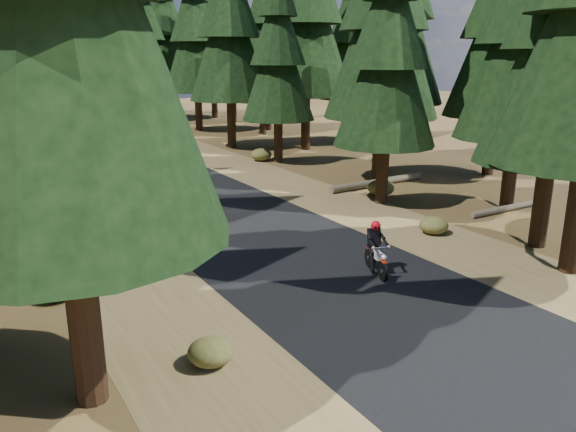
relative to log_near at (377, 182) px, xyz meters
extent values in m
plane|color=#413317|center=(-7.81, -6.81, -0.16)|extent=(120.00, 120.00, 0.00)
cube|color=black|center=(-7.81, -1.81, -0.15)|extent=(6.00, 100.00, 0.01)
cube|color=brown|center=(-12.41, -1.81, -0.16)|extent=(3.20, 100.00, 0.01)
cube|color=brown|center=(-3.21, -1.81, -0.16)|extent=(3.20, 100.00, 0.01)
cylinder|color=black|center=(-14.44, -9.90, 2.69)|extent=(0.53, 0.53, 5.71)
cylinder|color=black|center=(-1.05, -8.74, 2.39)|extent=(0.50, 0.50, 5.11)
cone|color=black|center=(-1.05, -8.74, 5.59)|extent=(4.34, 4.34, 6.38)
cylinder|color=black|center=(1.86, -5.33, 2.49)|extent=(0.51, 0.51, 5.29)
cone|color=black|center=(1.86, -5.33, 5.80)|extent=(4.50, 4.50, 6.62)
cylinder|color=black|center=(-1.76, -2.32, 2.10)|extent=(0.48, 0.48, 4.52)
cone|color=black|center=(-1.76, -2.32, 4.92)|extent=(3.84, 3.84, 5.65)
cone|color=black|center=(-1.76, -2.32, 6.96)|extent=(2.94, 2.94, 4.07)
cylinder|color=black|center=(0.47, 0.59, 2.76)|extent=(0.53, 0.53, 5.84)
cone|color=black|center=(0.47, 0.59, 6.41)|extent=(4.96, 4.96, 7.30)
cylinder|color=black|center=(3.40, 3.53, 3.06)|extent=(0.56, 0.56, 6.43)
cone|color=black|center=(3.40, 3.53, 7.08)|extent=(5.47, 5.47, 8.04)
cylinder|color=black|center=(-0.84, 7.26, 2.09)|extent=(0.48, 0.48, 4.51)
cone|color=black|center=(-0.84, 7.26, 4.91)|extent=(3.83, 3.83, 5.64)
cone|color=black|center=(-0.84, 7.26, 6.94)|extent=(2.93, 2.93, 4.06)
cylinder|color=black|center=(2.66, 10.00, 3.08)|extent=(0.56, 0.56, 6.47)
cone|color=black|center=(2.66, 10.00, 7.12)|extent=(5.50, 5.50, 8.09)
cylinder|color=black|center=(-0.89, 12.93, 2.75)|extent=(0.53, 0.53, 5.83)
cone|color=black|center=(-0.89, 12.93, 6.40)|extent=(4.95, 4.95, 7.29)
cylinder|color=black|center=(3.71, 17.34, 2.15)|extent=(0.48, 0.48, 4.61)
cone|color=black|center=(3.71, 17.34, 5.03)|extent=(3.92, 3.92, 5.77)
cone|color=black|center=(3.71, 17.34, 7.11)|extent=(3.00, 3.00, 4.15)
cylinder|color=black|center=(0.53, 21.61, 2.72)|extent=(0.53, 0.53, 5.76)
cone|color=black|center=(0.53, 21.61, 6.32)|extent=(4.90, 4.90, 7.21)
cone|color=black|center=(0.53, 21.61, 8.92)|extent=(3.75, 3.75, 5.19)
cylinder|color=black|center=(5.21, 25.28, 2.67)|extent=(0.53, 0.53, 5.66)
cone|color=black|center=(5.21, 25.28, 6.21)|extent=(4.81, 4.81, 7.07)
cone|color=black|center=(5.21, 25.28, 8.75)|extent=(3.68, 3.68, 5.09)
cylinder|color=black|center=(6.19, -0.81, 2.64)|extent=(0.52, 0.52, 5.60)
cone|color=black|center=(6.19, -0.81, 6.14)|extent=(4.76, 4.76, 7.00)
cylinder|color=black|center=(5.19, 19.19, 2.84)|extent=(0.54, 0.54, 6.00)
cone|color=black|center=(5.19, 19.19, 6.59)|extent=(5.10, 5.10, 7.50)
cylinder|color=black|center=(7.19, 11.19, 2.64)|extent=(0.52, 0.52, 5.60)
cone|color=black|center=(7.19, 11.19, 6.14)|extent=(4.76, 4.76, 7.00)
cone|color=black|center=(7.19, 11.19, 8.66)|extent=(3.64, 3.64, 5.04)
cylinder|color=black|center=(-0.81, 30.19, 2.84)|extent=(0.54, 0.54, 6.00)
cone|color=black|center=(-0.81, 30.19, 6.59)|extent=(5.10, 5.10, 7.50)
cone|color=black|center=(-0.81, 30.19, 9.29)|extent=(3.90, 3.90, 5.40)
cylinder|color=black|center=(2.19, 33.19, 3.04)|extent=(0.56, 0.56, 6.40)
cone|color=black|center=(2.19, 33.19, 7.04)|extent=(5.44, 5.44, 8.00)
cone|color=black|center=(2.19, 33.19, 9.92)|extent=(4.16, 4.16, 5.76)
cylinder|color=black|center=(-3.81, 36.19, 3.04)|extent=(0.56, 0.56, 6.40)
cone|color=black|center=(-3.81, 36.19, 7.04)|extent=(5.44, 5.44, 8.00)
cone|color=black|center=(-3.81, 36.19, 9.92)|extent=(4.16, 4.16, 5.76)
cylinder|color=black|center=(-7.81, 39.19, 3.24)|extent=(0.57, 0.57, 6.80)
cone|color=black|center=(-7.81, 39.19, 7.49)|extent=(5.78, 5.78, 8.50)
cylinder|color=black|center=(5.19, 29.19, 2.84)|extent=(0.54, 0.54, 6.00)
cone|color=black|center=(5.19, 29.19, 6.59)|extent=(5.10, 5.10, 7.50)
cone|color=black|center=(5.19, 29.19, 9.29)|extent=(3.90, 3.90, 5.40)
cylinder|color=#4C4233|center=(0.00, 0.00, 0.00)|extent=(5.18, 0.58, 0.32)
cylinder|color=#4C4233|center=(1.30, -5.71, -0.04)|extent=(3.50, 0.25, 0.24)
ellipsoid|color=#474C1E|center=(-13.54, 7.09, 0.12)|extent=(0.92, 0.92, 0.55)
ellipsoid|color=#474C1E|center=(-2.98, 15.35, 0.07)|extent=(0.77, 0.77, 0.46)
ellipsoid|color=#474C1E|center=(-2.87, -6.24, 0.12)|extent=(0.94, 0.94, 0.56)
ellipsoid|color=#474C1E|center=(-14.20, -5.36, 0.10)|extent=(0.86, 0.86, 0.52)
ellipsoid|color=#474C1E|center=(-1.49, 7.99, 0.18)|extent=(1.13, 1.13, 0.68)
ellipsoid|color=#474C1E|center=(-12.28, -9.89, 0.10)|extent=(0.86, 0.86, 0.51)
ellipsoid|color=#474C1E|center=(-1.00, -1.41, 0.17)|extent=(1.10, 1.10, 0.66)
cube|color=black|center=(-6.71, -7.98, 0.80)|extent=(0.36, 0.29, 0.46)
sphere|color=red|center=(-6.71, -7.98, 1.14)|extent=(0.32, 0.32, 0.25)
cube|color=black|center=(-9.34, -2.02, 0.86)|extent=(0.36, 0.25, 0.48)
sphere|color=black|center=(-9.34, -2.02, 1.21)|extent=(0.31, 0.31, 0.27)
camera|label=1|loc=(-15.87, -18.65, 5.45)|focal=35.00mm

